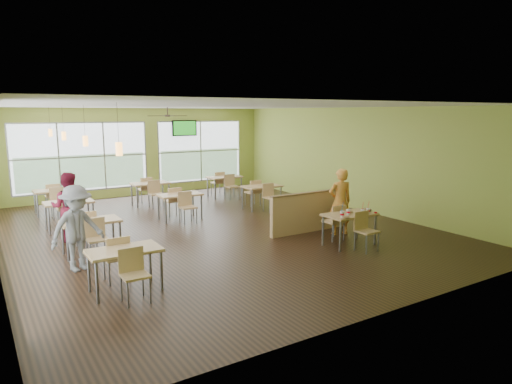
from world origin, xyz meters
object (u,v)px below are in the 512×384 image
Objects in this scene: half_wall_divider at (310,212)px; man_plaid at (340,202)px; food_basket at (367,210)px; main_table at (350,219)px.

man_plaid is at bearing -51.56° from half_wall_divider.
main_table is at bearing 178.00° from food_basket.
man_plaid is (0.48, -0.60, 0.31)m from half_wall_divider.
man_plaid is at bearing 92.71° from food_basket.
half_wall_divider is at bearing 90.00° from main_table.
man_plaid is 0.87m from food_basket.
main_table is 0.63× the size of half_wall_divider.
man_plaid is at bearing 60.82° from main_table.
man_plaid reaches higher than food_basket.
half_wall_divider reaches higher than food_basket.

